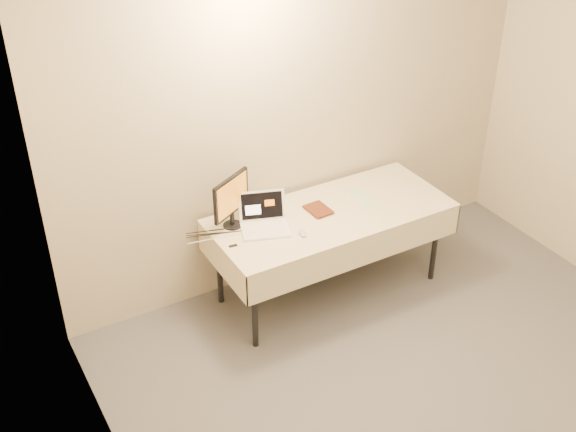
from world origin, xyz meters
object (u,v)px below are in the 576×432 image
laptop (264,220)px  book (310,202)px  table (331,219)px  monitor (231,198)px

laptop → book: size_ratio=2.03×
table → book: book is taller
laptop → table: bearing=10.8°
book → laptop: bearing=174.8°
table → monitor: size_ratio=4.59×
table → book: size_ratio=8.76×
table → laptop: laptop is taller
table → book: 0.24m
table → laptop: 0.55m
laptop → book: bearing=16.5°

